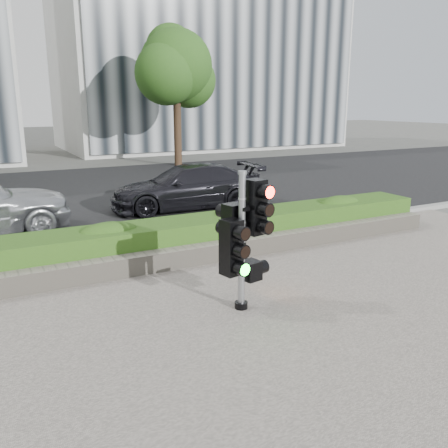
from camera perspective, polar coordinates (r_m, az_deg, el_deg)
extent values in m
plane|color=#51514C|center=(7.21, 1.31, -9.63)|extent=(120.00, 120.00, 0.00)
cube|color=#9E9389|center=(5.42, 15.00, -18.71)|extent=(16.00, 11.00, 0.03)
cube|color=black|center=(16.34, -16.03, 3.48)|extent=(60.00, 13.00, 0.02)
cube|color=gray|center=(9.89, -7.61, -2.66)|extent=(60.00, 0.25, 0.12)
cube|color=gray|center=(8.74, -4.77, -3.91)|extent=(12.00, 0.32, 0.34)
cube|color=#59942D|center=(9.26, -6.37, -1.79)|extent=(12.00, 1.00, 0.68)
cube|color=#B7B7B2|center=(34.02, -3.17, 19.49)|extent=(18.00, 10.00, 12.00)
cylinder|color=black|center=(23.00, -5.62, 11.43)|extent=(0.36, 0.36, 3.58)
sphere|color=#124113|center=(23.03, -5.79, 18.45)|extent=(3.33, 3.33, 3.33)
sphere|color=#124113|center=(23.59, -4.26, 16.82)|extent=(2.56, 2.56, 2.56)
sphere|color=#124113|center=(22.41, -6.97, 17.55)|extent=(2.82, 2.82, 2.82)
sphere|color=#124113|center=(23.69, -6.47, 20.18)|extent=(2.30, 2.30, 2.30)
cylinder|color=black|center=(7.00, 2.08, -9.71)|extent=(0.19, 0.19, 0.10)
cylinder|color=gray|center=(6.67, 2.15, -2.37)|extent=(0.10, 0.10, 1.96)
cylinder|color=gray|center=(6.46, 2.23, 6.20)|extent=(0.12, 0.12, 0.05)
cube|color=#FF1107|center=(6.67, 3.76, 2.06)|extent=(0.30, 0.30, 0.78)
cube|color=#14E51E|center=(6.51, 0.88, -2.83)|extent=(0.30, 0.30, 0.78)
cube|color=black|center=(6.78, 1.10, 0.21)|extent=(0.30, 0.30, 0.54)
cube|color=orange|center=(6.97, 3.24, -5.58)|extent=(0.30, 0.30, 0.29)
imported|color=black|center=(13.43, -4.49, 4.48)|extent=(4.43, 2.18, 1.24)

